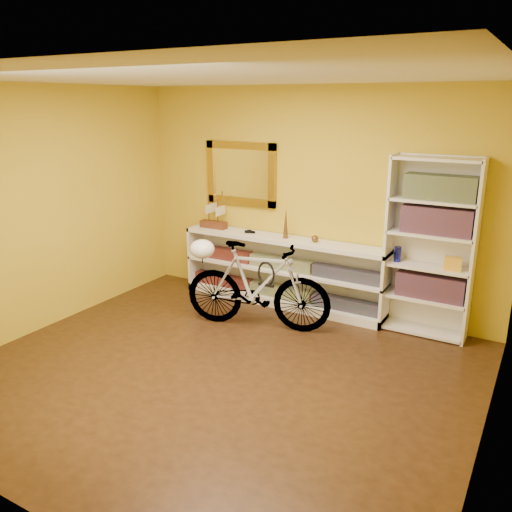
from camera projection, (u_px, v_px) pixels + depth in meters
The scene contains 24 objects.
floor at pixel (218, 373), 4.84m from camera, with size 4.50×4.00×0.01m, color black.
ceiling at pixel (212, 76), 4.09m from camera, with size 4.50×4.00×0.01m, color silver.
back_wall at pixel (311, 200), 6.13m from camera, with size 4.50×0.01×2.60m, color gold.
left_wall at pixel (40, 211), 5.55m from camera, with size 0.01×4.00×2.60m, color gold.
right_wall at pixel (503, 281), 3.39m from camera, with size 0.01×4.00×2.60m, color gold.
gilt_mirror at pixel (241, 174), 6.48m from camera, with size 0.98×0.06×0.78m, color olive.
wall_socket at pixel (380, 298), 5.98m from camera, with size 0.09×0.01×0.09m, color silver.
console_unit at pixel (282, 271), 6.36m from camera, with size 2.60×0.35×0.85m, color silver, non-canonical shape.
cd_row_lower at pixel (281, 291), 6.41m from camera, with size 2.50×0.13×0.14m, color black.
cd_row_upper at pixel (281, 263), 6.31m from camera, with size 2.50×0.13×0.14m, color navy.
model_ship at pixel (213, 212), 6.65m from camera, with size 0.36×0.13×0.43m, color #452213, non-canonical shape.
toy_car at pixel (250, 233), 6.45m from camera, with size 0.00×0.00×0.00m, color black.
bronze_ornament at pixel (286, 223), 6.16m from camera, with size 0.06×0.06×0.37m, color brown.
decorative_orb at pixel (315, 239), 6.02m from camera, with size 0.08×0.08×0.08m, color brown.
bookcase at pixel (430, 248), 5.41m from camera, with size 0.90×0.30×1.90m, color silver, non-canonical shape.
book_row_a at pixel (431, 286), 5.50m from camera, with size 0.70×0.22×0.26m, color maroon.
book_row_b at pixel (437, 220), 5.30m from camera, with size 0.70×0.22×0.28m, color maroon.
book_row_c at pixel (441, 187), 5.21m from camera, with size 0.70×0.22×0.25m, color navy.
travel_mug at pixel (398, 254), 5.58m from camera, with size 0.07×0.07×0.17m, color #151890.
red_tin at pixel (416, 189), 5.36m from camera, with size 0.14×0.14×0.18m, color maroon.
yellow_bag at pixel (453, 264), 5.29m from camera, with size 0.17×0.11×0.13m, color gold.
bicycle at pixel (257, 286), 5.69m from camera, with size 1.65×0.43×0.97m, color silver.
helmet at pixel (202, 249), 5.74m from camera, with size 0.28×0.27×0.21m, color white.
u_lock at pixel (266, 274), 5.62m from camera, with size 0.21×0.21×0.02m, color black.
Camera 1 is at (2.46, -3.57, 2.42)m, focal length 36.63 mm.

